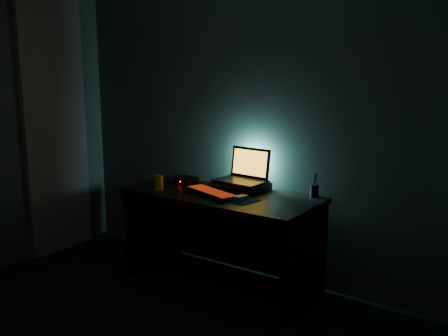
# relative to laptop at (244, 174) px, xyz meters

# --- Properties ---
(room) EXTENTS (3.50, 4.00, 2.50)m
(room) POSITION_rel_laptop_xyz_m (-0.06, -1.84, 0.38)
(room) COLOR black
(room) RESTS_ON ground
(desk) EXTENTS (1.50, 0.70, 0.75)m
(desk) POSITION_rel_laptop_xyz_m (-0.06, -0.17, -0.38)
(desk) COLOR black
(desk) RESTS_ON ground
(curtain) EXTENTS (0.06, 0.65, 2.30)m
(curtain) POSITION_rel_laptop_xyz_m (-1.77, -0.42, 0.28)
(curtain) COLOR #B4A590
(curtain) RESTS_ON ground
(riser) EXTENTS (0.42, 0.33, 0.06)m
(riser) POSITION_rel_laptop_xyz_m (-0.00, -0.05, -0.09)
(riser) COLOR black
(riser) RESTS_ON desk
(laptop) EXTENTS (0.40, 0.31, 0.26)m
(laptop) POSITION_rel_laptop_xyz_m (0.00, 0.00, 0.00)
(laptop) COLOR black
(laptop) RESTS_ON riser
(keyboard) EXTENTS (0.51, 0.30, 0.03)m
(keyboard) POSITION_rel_laptop_xyz_m (-0.10, -0.31, -0.11)
(keyboard) COLOR black
(keyboard) RESTS_ON desk
(mousepad) EXTENTS (0.25, 0.24, 0.00)m
(mousepad) POSITION_rel_laptop_xyz_m (0.17, -0.32, -0.12)
(mousepad) COLOR navy
(mousepad) RESTS_ON desk
(mouse) EXTENTS (0.08, 0.11, 0.03)m
(mouse) POSITION_rel_laptop_xyz_m (0.17, -0.32, -0.10)
(mouse) COLOR gray
(mouse) RESTS_ON mousepad
(pen_cup) EXTENTS (0.07, 0.07, 0.09)m
(pen_cup) POSITION_rel_laptop_xyz_m (0.57, 0.07, -0.07)
(pen_cup) COLOR black
(pen_cup) RESTS_ON desk
(juice_glass) EXTENTS (0.08, 0.08, 0.12)m
(juice_glass) POSITION_rel_laptop_xyz_m (-0.53, -0.41, -0.06)
(juice_glass) COLOR #F6A60C
(juice_glass) RESTS_ON desk
(router) EXTENTS (0.19, 0.16, 0.05)m
(router) POSITION_rel_laptop_xyz_m (-0.48, -0.13, -0.09)
(router) COLOR black
(router) RESTS_ON desk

